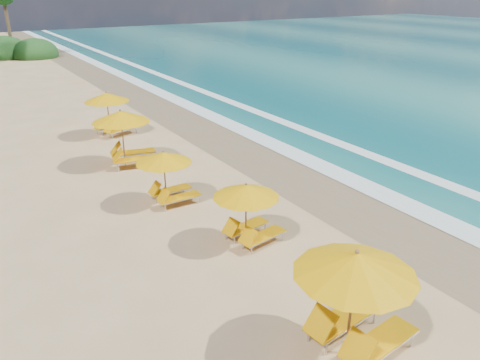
{
  "coord_description": "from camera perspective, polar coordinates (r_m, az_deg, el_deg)",
  "views": [
    {
      "loc": [
        -8.2,
        -13.18,
        7.65
      ],
      "look_at": [
        0.0,
        0.0,
        1.2
      ],
      "focal_mm": 35.39,
      "sensor_mm": 36.0,
      "label": 1
    }
  ],
  "objects": [
    {
      "name": "wet_sand",
      "position": [
        19.52,
        10.02,
        -0.86
      ],
      "size": [
        4.0,
        160.0,
        0.01
      ],
      "primitive_type": "cube",
      "color": "#897652",
      "rests_on": "ground"
    },
    {
      "name": "station_4",
      "position": [
        21.8,
        -13.45,
        5.43
      ],
      "size": [
        3.19,
        3.07,
        2.6
      ],
      "rotation": [
        0.0,
        0.0,
        -0.23
      ],
      "color": "olive",
      "rests_on": "ground"
    },
    {
      "name": "ground",
      "position": [
        17.31,
        0.0,
        -3.67
      ],
      "size": [
        160.0,
        160.0,
        0.0
      ],
      "primitive_type": "plane",
      "color": "tan",
      "rests_on": "ground"
    },
    {
      "name": "station_1",
      "position": [
        10.74,
        14.06,
        -13.2
      ],
      "size": [
        3.08,
        2.9,
        2.67
      ],
      "rotation": [
        0.0,
        0.0,
        0.11
      ],
      "color": "olive",
      "rests_on": "ground"
    },
    {
      "name": "station_3",
      "position": [
        17.64,
        -8.59,
        0.77
      ],
      "size": [
        2.25,
        2.07,
        2.11
      ],
      "rotation": [
        0.0,
        0.0,
        0.0
      ],
      "color": "olive",
      "rests_on": "ground"
    },
    {
      "name": "station_2",
      "position": [
        14.73,
        1.2,
        -3.52
      ],
      "size": [
        2.49,
        2.37,
        2.1
      ],
      "rotation": [
        0.0,
        0.0,
        0.16
      ],
      "color": "olive",
      "rests_on": "ground"
    },
    {
      "name": "station_5",
      "position": [
        26.57,
        -15.28,
        8.07
      ],
      "size": [
        3.04,
        2.95,
        2.42
      ],
      "rotation": [
        0.0,
        0.0,
        0.28
      ],
      "color": "olive",
      "rests_on": "ground"
    },
    {
      "name": "surf_foam",
      "position": [
        21.31,
        15.49,
        0.74
      ],
      "size": [
        4.0,
        160.0,
        0.01
      ],
      "color": "white",
      "rests_on": "ground"
    }
  ]
}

